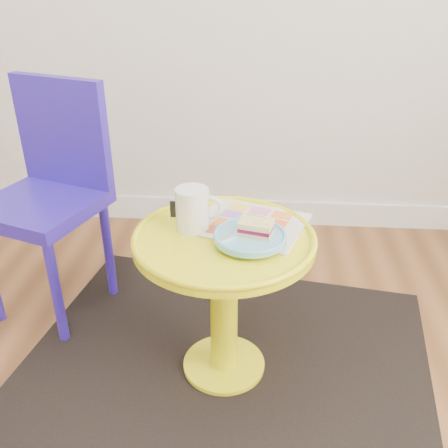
# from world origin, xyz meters

# --- Properties ---
(rug) EXTENTS (1.46, 1.29, 0.01)m
(rug) POSITION_xyz_m (0.55, 0.96, 0.00)
(rug) COLOR black
(rug) RESTS_ON ground
(side_table) EXTENTS (0.52, 0.52, 0.49)m
(side_table) POSITION_xyz_m (0.55, 0.96, 0.35)
(side_table) COLOR yellow
(side_table) RESTS_ON ground
(chair) EXTENTS (0.47, 0.47, 0.83)m
(chair) POSITION_xyz_m (-0.09, 1.30, 0.48)
(chair) COLOR #2C1AAA
(chair) RESTS_ON ground
(newspaper) EXTENTS (0.37, 0.34, 0.01)m
(newspaper) POSITION_xyz_m (0.62, 1.04, 0.49)
(newspaper) COLOR silver
(newspaper) RESTS_ON side_table
(mug) EXTENTS (0.14, 0.09, 0.12)m
(mug) POSITION_xyz_m (0.46, 1.00, 0.56)
(mug) COLOR silver
(mug) RESTS_ON side_table
(plate) EXTENTS (0.20, 0.20, 0.02)m
(plate) POSITION_xyz_m (0.62, 0.93, 0.51)
(plate) COLOR #62ADD1
(plate) RESTS_ON newspaper
(cake_slice) EXTENTS (0.10, 0.08, 0.04)m
(cake_slice) POSITION_xyz_m (0.63, 0.93, 0.54)
(cake_slice) COLOR #D3BC8C
(cake_slice) RESTS_ON plate
(fork) EXTENTS (0.12, 0.11, 0.00)m
(fork) POSITION_xyz_m (0.59, 0.93, 0.52)
(fork) COLOR silver
(fork) RESTS_ON plate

